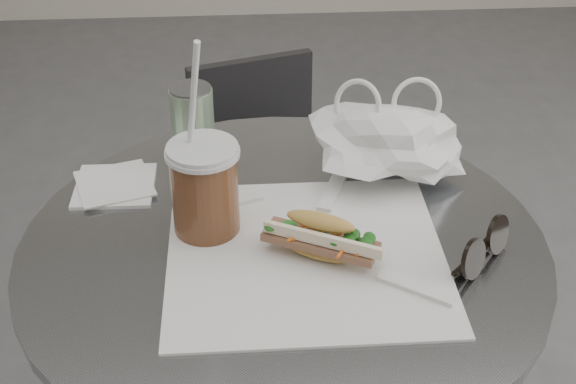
{
  "coord_description": "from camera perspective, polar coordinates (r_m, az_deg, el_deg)",
  "views": [
    {
      "loc": [
        -0.05,
        -0.71,
        1.44
      ],
      "look_at": [
        0.01,
        0.26,
        0.79
      ],
      "focal_mm": 50.0,
      "sensor_mm": 36.0,
      "label": 1
    }
  ],
  "objects": [
    {
      "name": "drink_can",
      "position": [
        1.31,
        -6.79,
        4.76
      ],
      "size": [
        0.07,
        0.07,
        0.13
      ],
      "color": "#5A9758",
      "rests_on": "cafe_table"
    },
    {
      "name": "napkin_stack",
      "position": [
        1.3,
        -12.23,
        0.48
      ],
      "size": [
        0.14,
        0.14,
        0.01
      ],
      "color": "white",
      "rests_on": "cafe_table"
    },
    {
      "name": "plastic_bag",
      "position": [
        1.28,
        7.03,
        3.41
      ],
      "size": [
        0.27,
        0.24,
        0.11
      ],
      "primitive_type": null,
      "rotation": [
        0.0,
        0.0,
        -0.3
      ],
      "color": "white",
      "rests_on": "cafe_table"
    },
    {
      "name": "sunglasses",
      "position": [
        1.14,
        13.72,
        -3.95
      ],
      "size": [
        0.1,
        0.11,
        0.06
      ],
      "rotation": [
        0.0,
        0.0,
        0.82
      ],
      "color": "black",
      "rests_on": "cafe_table"
    },
    {
      "name": "cafe_table",
      "position": [
        1.34,
        -0.31,
        -13.02
      ],
      "size": [
        0.76,
        0.76,
        0.74
      ],
      "color": "slate",
      "rests_on": "ground"
    },
    {
      "name": "chair_far",
      "position": [
        1.88,
        -1.09,
        -2.93
      ],
      "size": [
        0.38,
        0.41,
        0.7
      ],
      "rotation": [
        0.0,
        0.0,
        3.44
      ],
      "color": "#2D2D30",
      "rests_on": "ground"
    },
    {
      "name": "banh_mi",
      "position": [
        1.1,
        2.32,
        -3.25
      ],
      "size": [
        0.21,
        0.16,
        0.07
      ],
      "rotation": [
        0.0,
        0.0,
        -0.46
      ],
      "color": "gold",
      "rests_on": "sandwich_paper"
    },
    {
      "name": "sandwich_paper",
      "position": [
        1.13,
        1.29,
        -4.5
      ],
      "size": [
        0.39,
        0.37,
        0.0
      ],
      "primitive_type": "cube",
      "rotation": [
        0.0,
        0.0,
        0.0
      ],
      "color": "white",
      "rests_on": "cafe_table"
    },
    {
      "name": "iced_coffee",
      "position": [
        1.14,
        -5.95,
        0.3
      ],
      "size": [
        0.1,
        0.1,
        0.3
      ],
      "color": "brown",
      "rests_on": "cafe_table"
    }
  ]
}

